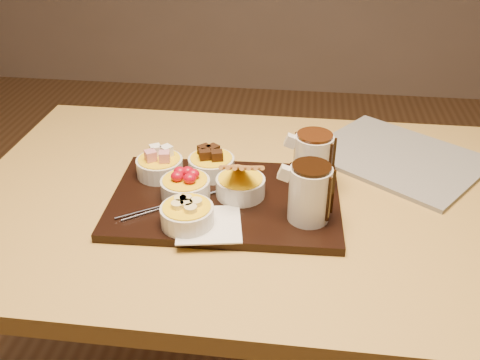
# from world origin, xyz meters

# --- Properties ---
(dining_table) EXTENTS (1.20, 0.80, 0.75)m
(dining_table) POSITION_xyz_m (0.00, 0.00, 0.65)
(dining_table) COLOR tan
(dining_table) RESTS_ON ground
(serving_board) EXTENTS (0.47, 0.32, 0.02)m
(serving_board) POSITION_xyz_m (-0.05, -0.05, 0.76)
(serving_board) COLOR black
(serving_board) RESTS_ON dining_table
(napkin) EXTENTS (0.14, 0.14, 0.00)m
(napkin) POSITION_xyz_m (-0.06, -0.15, 0.77)
(napkin) COLOR white
(napkin) RESTS_ON serving_board
(bowl_marshmallows) EXTENTS (0.10, 0.10, 0.04)m
(bowl_marshmallows) POSITION_xyz_m (-0.20, 0.02, 0.79)
(bowl_marshmallows) COLOR silver
(bowl_marshmallows) RESTS_ON serving_board
(bowl_cake) EXTENTS (0.10, 0.10, 0.04)m
(bowl_cake) POSITION_xyz_m (-0.09, 0.04, 0.79)
(bowl_cake) COLOR silver
(bowl_cake) RESTS_ON serving_board
(bowl_strawberries) EXTENTS (0.10, 0.10, 0.04)m
(bowl_strawberries) POSITION_xyz_m (-0.13, -0.05, 0.79)
(bowl_strawberries) COLOR silver
(bowl_strawberries) RESTS_ON serving_board
(bowl_biscotti) EXTENTS (0.10, 0.10, 0.04)m
(bowl_biscotti) POSITION_xyz_m (-0.02, -0.03, 0.79)
(bowl_biscotti) COLOR silver
(bowl_biscotti) RESTS_ON serving_board
(bowl_bananas) EXTENTS (0.10, 0.10, 0.04)m
(bowl_bananas) POSITION_xyz_m (-0.10, -0.15, 0.79)
(bowl_bananas) COLOR silver
(bowl_bananas) RESTS_ON serving_board
(pitcher_dark_chocolate) EXTENTS (0.08, 0.08, 0.11)m
(pitcher_dark_chocolate) POSITION_xyz_m (0.12, -0.10, 0.82)
(pitcher_dark_chocolate) COLOR silver
(pitcher_dark_chocolate) RESTS_ON serving_board
(pitcher_milk_chocolate) EXTENTS (0.08, 0.08, 0.11)m
(pitcher_milk_chocolate) POSITION_xyz_m (0.13, 0.03, 0.82)
(pitcher_milk_chocolate) COLOR silver
(pitcher_milk_chocolate) RESTS_ON serving_board
(fondue_skewers) EXTENTS (0.17, 0.23, 0.01)m
(fondue_skewers) POSITION_xyz_m (-0.14, -0.08, 0.77)
(fondue_skewers) COLOR silver
(fondue_skewers) RESTS_ON serving_board
(newspaper) EXTENTS (0.46, 0.45, 0.01)m
(newspaper) POSITION_xyz_m (0.33, 0.19, 0.76)
(newspaper) COLOR beige
(newspaper) RESTS_ON dining_table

